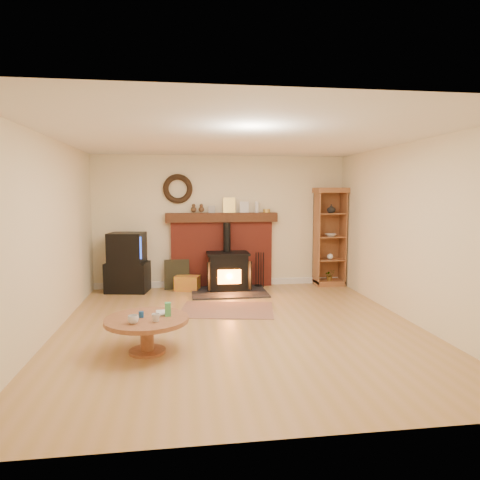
{
  "coord_description": "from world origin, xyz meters",
  "views": [
    {
      "loc": [
        -0.79,
        -5.74,
        1.86
      ],
      "look_at": [
        0.14,
        1.0,
        1.12
      ],
      "focal_mm": 32.0,
      "sensor_mm": 36.0,
      "label": 1
    }
  ],
  "objects": [
    {
      "name": "area_rug",
      "position": [
        -0.08,
        0.91,
        0.01
      ],
      "size": [
        1.62,
        1.24,
        0.01
      ],
      "primitive_type": "cube",
      "rotation": [
        0.0,
        0.0,
        -0.17
      ],
      "color": "brown",
      "rests_on": "ground"
    },
    {
      "name": "room_shell",
      "position": [
        -0.02,
        0.09,
        1.72
      ],
      "size": [
        5.02,
        5.52,
        2.61
      ],
      "color": "beige",
      "rests_on": "ground"
    },
    {
      "name": "ground",
      "position": [
        0.0,
        0.0,
        0.0
      ],
      "size": [
        5.5,
        5.5,
        0.0
      ],
      "primitive_type": "plane",
      "color": "tan",
      "rests_on": "ground"
    },
    {
      "name": "wood_stove",
      "position": [
        0.08,
        2.27,
        0.36
      ],
      "size": [
        1.4,
        1.0,
        1.3
      ],
      "color": "black",
      "rests_on": "ground"
    },
    {
      "name": "leaning_painting",
      "position": [
        -0.89,
        2.55,
        0.29
      ],
      "size": [
        0.48,
        0.13,
        0.58
      ],
      "primitive_type": "cube",
      "rotation": [
        -0.17,
        0.0,
        0.0
      ],
      "color": "black",
      "rests_on": "ground"
    },
    {
      "name": "curio_cabinet",
      "position": [
        2.18,
        2.55,
        0.99
      ],
      "size": [
        0.63,
        0.46,
        1.97
      ],
      "color": "brown",
      "rests_on": "ground"
    },
    {
      "name": "fire_tools",
      "position": [
        0.72,
        2.5,
        0.16
      ],
      "size": [
        0.19,
        0.16,
        0.7
      ],
      "color": "black",
      "rests_on": "ground"
    },
    {
      "name": "firelog_box",
      "position": [
        -0.69,
        2.4,
        0.14
      ],
      "size": [
        0.52,
        0.4,
        0.28
      ],
      "primitive_type": "cube",
      "rotation": [
        0.0,
        0.0,
        -0.29
      ],
      "color": "#D0DD0A",
      "rests_on": "ground"
    },
    {
      "name": "chimney_breast",
      "position": [
        0.0,
        2.67,
        0.8
      ],
      "size": [
        2.2,
        0.22,
        1.78
      ],
      "color": "maroon",
      "rests_on": "ground"
    },
    {
      "name": "coffee_table",
      "position": [
        -1.21,
        -0.79,
        0.34
      ],
      "size": [
        0.98,
        0.98,
        0.58
      ],
      "color": "brown",
      "rests_on": "ground"
    },
    {
      "name": "tv_unit",
      "position": [
        -1.82,
        2.47,
        0.54
      ],
      "size": [
        0.85,
        0.65,
        1.13
      ],
      "color": "black",
      "rests_on": "ground"
    }
  ]
}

